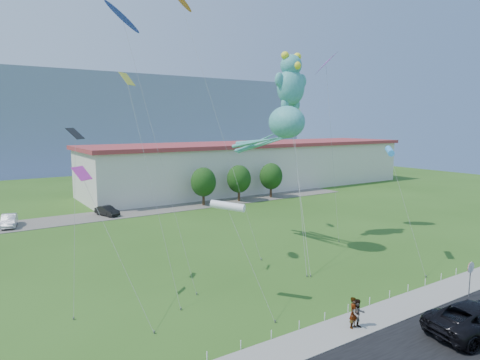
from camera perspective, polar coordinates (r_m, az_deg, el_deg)
name	(u,v)px	position (r m, az deg, el deg)	size (l,w,h in m)	color
ground	(321,308)	(28.75, 10.81, -16.46)	(160.00, 160.00, 0.00)	#2D5517
sidewalk	(355,325)	(27.02, 15.08, -18.12)	(80.00, 2.50, 0.10)	gray
parking_strip	(133,212)	(57.95, -14.09, -4.19)	(70.00, 6.00, 0.06)	#59544C
hill_ridge	(32,120)	(139.90, -25.98, 7.21)	(160.00, 50.00, 25.00)	gray
warehouse	(255,165)	(77.22, 2.00, 2.02)	(61.00, 15.00, 8.20)	beige
stop_sign	(471,271)	(32.99, 28.39, -10.60)	(0.80, 0.07, 2.50)	slate
rope_fence	(337,312)	(27.82, 12.77, -16.81)	(26.05, 0.05, 0.50)	white
tree_near	(203,182)	(60.45, -4.91, -0.27)	(3.60, 3.60, 5.47)	#3F2B19
tree_mid	(239,179)	(63.50, -0.14, 0.14)	(3.60, 3.60, 5.47)	#3F2B19
tree_far	(271,176)	(66.95, 4.16, 0.51)	(3.60, 3.60, 5.47)	#3F2B19
suv	(479,319)	(28.12, 29.24, -15.82)	(2.92, 6.33, 1.76)	black
pedestrian_left	(354,313)	(26.18, 14.93, -16.71)	(0.65, 0.43, 1.79)	gray
pedestrian_right	(358,314)	(26.26, 15.46, -16.79)	(0.81, 0.63, 1.67)	gray
parked_car_silver	(9,221)	(54.85, -28.43, -4.78)	(1.47, 4.22, 1.39)	#B7B8BF
parked_car_black	(107,211)	(56.51, -17.29, -3.94)	(1.29, 3.71, 1.22)	black
octopus_kite	(277,131)	(37.89, 5.01, 6.59)	(3.44, 11.87, 13.12)	teal
teddy_bear_kite	(291,83)	(41.85, 6.81, 12.78)	(7.00, 9.96, 18.28)	teal
small_kite_orange	(183,6)	(43.98, -7.67, 22.03)	(3.29, 10.80, 24.08)	orange
small_kite_white	(228,207)	(26.72, -1.63, -3.59)	(1.35, 4.76, 6.96)	white
small_kite_yellow	(134,107)	(30.46, -14.01, 9.48)	(1.56, 6.83, 15.11)	yellow
small_kite_cyan	(390,152)	(36.69, 19.37, 3.56)	(0.50, 5.08, 9.85)	#369CF5
small_kite_blue	(124,24)	(33.96, -15.15, 19.46)	(3.20, 7.41, 19.97)	#2331C7
small_kite_purple	(326,67)	(45.84, 11.44, 14.54)	(2.22, 4.44, 18.41)	#AC34D0
small_kite_black	(75,152)	(30.70, -21.14, 3.49)	(2.38, 5.52, 11.38)	black
small_kite_pink	(89,188)	(28.18, -19.52, -1.07)	(2.71, 7.05, 8.95)	#FF38BC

